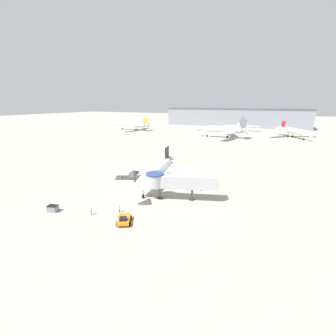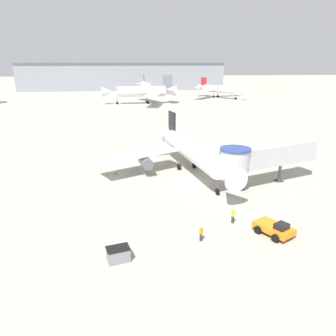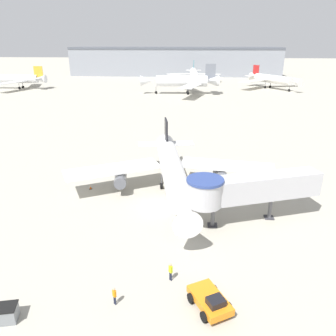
# 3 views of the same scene
# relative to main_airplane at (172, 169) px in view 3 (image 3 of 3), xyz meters

# --- Properties ---
(ground_plane) EXTENTS (800.00, 800.00, 0.00)m
(ground_plane) POSITION_rel_main_airplane_xyz_m (-1.34, -4.23, -3.55)
(ground_plane) COLOR #A8A393
(main_airplane) EXTENTS (29.94, 26.87, 8.33)m
(main_airplane) POSITION_rel_main_airplane_xyz_m (0.00, 0.00, 0.00)
(main_airplane) COLOR white
(main_airplane) RESTS_ON ground_plane
(jet_bridge) EXTENTS (15.75, 7.78, 6.01)m
(jet_bridge) POSITION_rel_main_airplane_xyz_m (8.70, -7.22, 0.78)
(jet_bridge) COLOR #B7B7BC
(jet_bridge) RESTS_ON ground_plane
(pushback_tug_orange) EXTENTS (3.73, 4.41, 1.57)m
(pushback_tug_orange) POSITION_rel_main_airplane_xyz_m (4.41, -20.98, -2.81)
(pushback_tug_orange) COLOR orange
(pushback_tug_orange) RESTS_ON ground_plane
(service_container_gray) EXTENTS (2.27, 1.78, 1.29)m
(service_container_gray) POSITION_rel_main_airplane_xyz_m (-11.25, -23.43, -2.90)
(service_container_gray) COLOR gray
(service_container_gray) RESTS_ON ground_plane
(traffic_cone_port_wing) EXTENTS (0.38, 0.38, 0.63)m
(traffic_cone_port_wing) POSITION_rel_main_airplane_xyz_m (-11.78, 0.40, -3.25)
(traffic_cone_port_wing) COLOR black
(traffic_cone_port_wing) RESTS_ON ground_plane
(traffic_cone_starboard_wing) EXTENTS (0.46, 0.46, 0.76)m
(traffic_cone_starboard_wing) POSITION_rel_main_airplane_xyz_m (12.24, 0.12, -3.19)
(traffic_cone_starboard_wing) COLOR black
(traffic_cone_starboard_wing) RESTS_ON ground_plane
(ground_crew_marshaller) EXTENTS (0.38, 0.38, 1.77)m
(ground_crew_marshaller) POSITION_rel_main_airplane_xyz_m (1.04, -17.97, -2.53)
(ground_crew_marshaller) COLOR #1E2338
(ground_crew_marshaller) RESTS_ON ground_plane
(ground_crew_wing_walker) EXTENTS (0.35, 0.34, 1.62)m
(ground_crew_wing_walker) POSITION_rel_main_airplane_xyz_m (-3.25, -21.16, -2.61)
(ground_crew_wing_walker) COLOR #1E2338
(ground_crew_wing_walker) RESTS_ON ground_plane
(background_jet_red_tail) EXTENTS (29.32, 27.45, 9.54)m
(background_jet_red_tail) POSITION_rel_main_airplane_xyz_m (37.07, 111.17, 0.66)
(background_jet_red_tail) COLOR white
(background_jet_red_tail) RESTS_ON ground_plane
(background_jet_gray_tail) EXTENTS (31.39, 36.03, 11.66)m
(background_jet_gray_tail) POSITION_rel_main_airplane_xyz_m (-1.51, 92.30, 1.53)
(background_jet_gray_tail) COLOR silver
(background_jet_gray_tail) RESTS_ON ground_plane
(background_jet_gold_tail) EXTENTS (30.25, 32.23, 9.75)m
(background_jet_gold_tail) POSITION_rel_main_airplane_xyz_m (-76.09, 102.23, 0.75)
(background_jet_gold_tail) COLOR silver
(background_jet_gold_tail) RESTS_ON ground_plane
(background_jet_teal_tail) EXTENTS (28.13, 27.10, 10.46)m
(background_jet_teal_tail) POSITION_rel_main_airplane_xyz_m (2.57, 132.94, 1.04)
(background_jet_teal_tail) COLOR white
(background_jet_teal_tail) RESTS_ON ground_plane
(terminal_building) EXTENTS (125.73, 25.33, 16.51)m
(terminal_building) POSITION_rel_main_airplane_xyz_m (-9.11, 170.77, 4.72)
(terminal_building) COLOR gray
(terminal_building) RESTS_ON ground_plane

